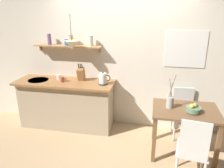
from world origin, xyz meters
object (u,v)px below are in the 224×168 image
Objects in this scene: dining_chair_near at (193,149)px; electric_kettle at (103,79)px; coffee_mug_by_sink at (59,77)px; coffee_mug_spare at (62,79)px; twig_vase at (170,102)px; dining_table at (185,117)px; knife_block at (81,74)px; pendant_lamp at (72,45)px; fruit_bowl at (193,109)px; dining_chair_far at (183,110)px.

dining_chair_near is 4.06× the size of electric_kettle.
electric_kettle is at bearing 142.58° from dining_chair_near.
coffee_mug_spare is (0.10, -0.11, 0.00)m from coffee_mug_by_sink.
coffee_mug_by_sink is (-2.00, 0.50, 0.12)m from twig_vase.
dining_table is 3.00× the size of knife_block.
dining_chair_near reaches higher than dining_table.
knife_block is (-1.85, 1.20, 0.52)m from dining_chair_near.
pendant_lamp reaches higher than twig_vase.
fruit_bowl is 0.35m from twig_vase.
fruit_bowl is at bearing -86.57° from dining_chair_far.
coffee_mug_spare is at bearing 168.50° from twig_vase.
fruit_bowl is at bearing -18.64° from electric_kettle.
electric_kettle is at bearing 0.86° from coffee_mug_spare.
coffee_mug_by_sink is at bearing -178.95° from dining_chair_far.
dining_chair_near is (0.03, -0.65, -0.10)m from dining_table.
dining_chair_near is 2.59m from coffee_mug_by_sink.
twig_vase is at bearing 111.66° from dining_chair_near.
dining_chair_far is 1.53m from electric_kettle.
dining_table is 2.20m from pendant_lamp.
coffee_mug_spare reaches higher than fruit_bowl.
pendant_lamp is (-1.69, 0.42, 0.75)m from twig_vase.
fruit_bowl is 1.65× the size of coffee_mug_by_sink.
twig_vase reaches higher than knife_block.
coffee_mug_by_sink is at bearing 152.71° from dining_chair_near.
electric_kettle is at bearing -174.41° from dining_chair_far.
fruit_bowl is at bearing -18.08° from knife_block.
knife_block is at bearing 4.47° from coffee_mug_by_sink.
knife_block is at bearing -179.72° from dining_chair_far.
twig_vase is 1.63× the size of knife_block.
coffee_mug_spare is 0.67m from pendant_lamp.
coffee_mug_by_sink is (-2.27, 1.17, 0.44)m from dining_chair_near.
dining_table is at bearing -16.93° from knife_block.
dining_chair_near is at bearing -33.04° from knife_block.
knife_block is (-1.88, -0.01, 0.57)m from dining_chair_far.
dining_chair_far is 1.52× the size of pendant_lamp.
coffee_mug_spare reaches higher than coffee_mug_by_sink.
dining_chair_far is at bearing 0.28° from knife_block.
dining_chair_near is 1.13× the size of dining_chair_far.
twig_vase reaches higher than coffee_mug_spare.
dining_chair_near is at bearing -29.26° from pendant_lamp.
electric_kettle is (-1.14, 0.40, 0.17)m from twig_vase.
pendant_lamp reaches higher than electric_kettle.
dining_chair_far is 6.51× the size of coffee_mug_by_sink.
pendant_lamp reaches higher than knife_block.
fruit_bowl is 0.91× the size of electric_kettle.
electric_kettle is at bearing -6.42° from coffee_mug_by_sink.
coffee_mug_spare is (-2.19, -0.15, 0.49)m from dining_chair_far.
coffee_mug_spare is at bearing 153.92° from dining_chair_near.
coffee_mug_by_sink is at bearing -175.53° from knife_block.
electric_kettle is at bearing 161.36° from fruit_bowl.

